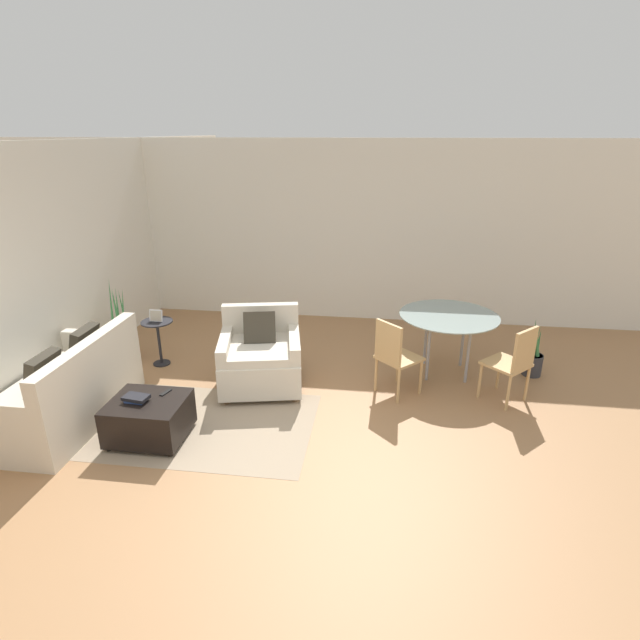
% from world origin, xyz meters
% --- Properties ---
extents(ground_plane, '(20.00, 20.00, 0.00)m').
position_xyz_m(ground_plane, '(0.00, 0.00, 0.00)').
color(ground_plane, '#A3754C').
extents(wall_back, '(12.00, 0.06, 2.75)m').
position_xyz_m(wall_back, '(0.00, 4.03, 1.38)').
color(wall_back, white).
rests_on(wall_back, ground_plane).
extents(wall_left, '(0.06, 12.00, 2.75)m').
position_xyz_m(wall_left, '(-2.98, 1.50, 1.38)').
color(wall_left, white).
rests_on(wall_left, ground_plane).
extents(area_rug, '(2.29, 1.50, 0.01)m').
position_xyz_m(area_rug, '(-0.98, 0.64, 0.00)').
color(area_rug, gray).
rests_on(area_rug, ground_plane).
extents(couch, '(0.93, 1.72, 0.90)m').
position_xyz_m(couch, '(-2.39, 0.54, 0.31)').
color(couch, beige).
rests_on(couch, ground_plane).
extents(armchair, '(1.09, 1.10, 0.89)m').
position_xyz_m(armchair, '(-0.58, 1.57, 0.36)').
color(armchair, beige).
rests_on(armchair, ground_plane).
extents(ottoman, '(0.72, 0.62, 0.41)m').
position_xyz_m(ottoman, '(-1.40, 0.34, 0.23)').
color(ottoman, black).
rests_on(ottoman, ground_plane).
extents(book_stack, '(0.25, 0.18, 0.06)m').
position_xyz_m(book_stack, '(-1.49, 0.32, 0.45)').
color(book_stack, '#2D478C').
rests_on(book_stack, ottoman).
extents(tv_remote_primary, '(0.08, 0.15, 0.01)m').
position_xyz_m(tv_remote_primary, '(-1.28, 0.52, 0.42)').
color(tv_remote_primary, black).
rests_on(tv_remote_primary, ottoman).
extents(potted_plant, '(0.33, 0.33, 1.13)m').
position_xyz_m(potted_plant, '(-2.51, 1.95, 0.26)').
color(potted_plant, brown).
rests_on(potted_plant, ground_plane).
extents(side_table, '(0.39, 0.39, 0.60)m').
position_xyz_m(side_table, '(-2.01, 1.94, 0.41)').
color(side_table, black).
rests_on(side_table, ground_plane).
extents(picture_frame, '(0.17, 0.06, 0.15)m').
position_xyz_m(picture_frame, '(-2.01, 1.94, 0.67)').
color(picture_frame, silver).
rests_on(picture_frame, side_table).
extents(dining_table, '(1.19, 1.19, 0.77)m').
position_xyz_m(dining_table, '(1.61, 2.18, 0.69)').
color(dining_table, '#8C9E99').
rests_on(dining_table, ground_plane).
extents(dining_chair_near_left, '(0.59, 0.59, 0.90)m').
position_xyz_m(dining_chair_near_left, '(0.96, 1.53, 0.52)').
color(dining_chair_near_left, tan).
rests_on(dining_chair_near_left, ground_plane).
extents(dining_chair_near_right, '(0.59, 0.59, 0.90)m').
position_xyz_m(dining_chair_near_right, '(2.25, 1.53, 0.52)').
color(dining_chair_near_right, tan).
rests_on(dining_chair_near_right, ground_plane).
extents(potted_plant_small, '(0.23, 0.23, 0.73)m').
position_xyz_m(potted_plant_small, '(2.68, 2.26, 0.20)').
color(potted_plant_small, '#333338').
rests_on(potted_plant_small, ground_plane).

